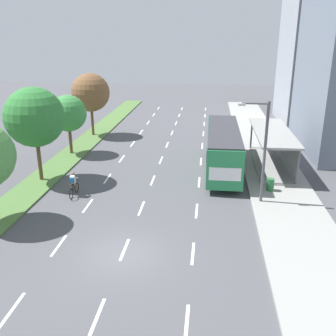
# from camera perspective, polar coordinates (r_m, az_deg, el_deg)

# --- Properties ---
(ground_plane) EXTENTS (140.00, 140.00, 0.00)m
(ground_plane) POSITION_cam_1_polar(r_m,az_deg,el_deg) (19.79, -6.79, -12.68)
(ground_plane) COLOR #4C4C51
(median_strip) EXTENTS (2.60, 52.00, 0.12)m
(median_strip) POSITION_cam_1_polar(r_m,az_deg,el_deg) (39.74, -12.18, 3.70)
(median_strip) COLOR #4C7038
(median_strip) RESTS_ON ground
(sidewalk_right) EXTENTS (4.50, 52.00, 0.15)m
(sidewalk_right) POSITION_cam_1_polar(r_m,az_deg,el_deg) (38.12, 13.79, 2.93)
(sidewalk_right) COLOR gray
(sidewalk_right) RESTS_ON ground
(lane_divider_left) EXTENTS (0.14, 46.71, 0.01)m
(lane_divider_left) POSITION_cam_1_polar(r_m,az_deg,el_deg) (36.52, -6.03, 2.57)
(lane_divider_left) COLOR white
(lane_divider_left) RESTS_ON ground
(lane_divider_center) EXTENTS (0.14, 46.71, 0.01)m
(lane_divider_center) POSITION_cam_1_polar(r_m,az_deg,el_deg) (35.96, -0.56, 2.41)
(lane_divider_center) COLOR white
(lane_divider_center) RESTS_ON ground
(lane_divider_right) EXTENTS (0.14, 46.71, 0.01)m
(lane_divider_right) POSITION_cam_1_polar(r_m,az_deg,el_deg) (35.73, 5.03, 2.22)
(lane_divider_right) COLOR white
(lane_divider_right) RESTS_ON ground
(bus_shelter) EXTENTS (2.90, 10.04, 2.86)m
(bus_shelter) POSITION_cam_1_polar(r_m,az_deg,el_deg) (32.71, 15.61, 3.37)
(bus_shelter) COLOR gray
(bus_shelter) RESTS_ON sidewalk_right
(bus) EXTENTS (2.54, 11.29, 3.37)m
(bus) POSITION_cam_1_polar(r_m,az_deg,el_deg) (30.92, 8.18, 3.37)
(bus) COLOR #28844C
(bus) RESTS_ON ground
(cyclist) EXTENTS (0.46, 1.82, 1.71)m
(cyclist) POSITION_cam_1_polar(r_m,az_deg,el_deg) (26.75, -13.86, -2.44)
(cyclist) COLOR black
(cyclist) RESTS_ON ground
(median_tree_second) EXTENTS (4.28, 4.28, 6.87)m
(median_tree_second) POSITION_cam_1_polar(r_m,az_deg,el_deg) (29.13, -19.23, 7.12)
(median_tree_second) COLOR brown
(median_tree_second) RESTS_ON median_strip
(median_tree_third) EXTENTS (3.25, 3.25, 5.29)m
(median_tree_third) POSITION_cam_1_polar(r_m,az_deg,el_deg) (35.52, -14.61, 7.85)
(median_tree_third) COLOR brown
(median_tree_third) RESTS_ON median_strip
(median_tree_fourth) EXTENTS (3.99, 3.99, 6.54)m
(median_tree_fourth) POSITION_cam_1_polar(r_m,az_deg,el_deg) (41.74, -11.44, 10.93)
(median_tree_fourth) COLOR brown
(median_tree_fourth) RESTS_ON median_strip
(streetlight) EXTENTS (1.91, 0.24, 6.50)m
(streetlight) POSITION_cam_1_polar(r_m,az_deg,el_deg) (24.54, 13.84, 3.25)
(streetlight) COLOR #4C4C51
(streetlight) RESTS_ON sidewalk_right
(trash_bin) EXTENTS (0.52, 0.52, 0.85)m
(trash_bin) POSITION_cam_1_polar(r_m,az_deg,el_deg) (27.53, 14.95, -2.39)
(trash_bin) COLOR #286B38
(trash_bin) RESTS_ON sidewalk_right
(building_mid_right) EXTENTS (9.13, 10.63, 23.00)m
(building_mid_right) POSITION_cam_1_polar(r_m,az_deg,el_deg) (50.54, 22.73, 19.08)
(building_mid_right) COLOR #8E939E
(building_mid_right) RESTS_ON ground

